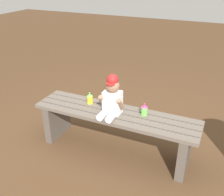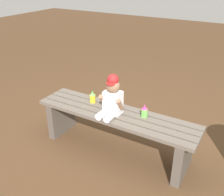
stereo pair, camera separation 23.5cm
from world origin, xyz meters
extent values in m
plane|color=#4C331E|center=(0.00, 0.00, 0.00)|extent=(16.00, 16.00, 0.00)
cube|color=#60564C|center=(0.00, -0.15, 0.44)|extent=(1.66, 0.09, 0.04)
cube|color=#60564C|center=(0.00, -0.05, 0.44)|extent=(1.66, 0.09, 0.04)
cube|color=#60564C|center=(0.00, 0.05, 0.44)|extent=(1.66, 0.09, 0.04)
cube|color=#60564C|center=(0.00, 0.15, 0.44)|extent=(1.66, 0.09, 0.04)
cube|color=#524941|center=(-0.71, 0.00, 0.21)|extent=(0.08, 0.39, 0.42)
cube|color=#524941|center=(0.71, 0.00, 0.21)|extent=(0.08, 0.39, 0.42)
cube|color=white|center=(-0.02, -0.01, 0.57)|extent=(0.17, 0.12, 0.23)
sphere|color=#8C664C|center=(-0.02, -0.01, 0.74)|extent=(0.14, 0.14, 0.14)
cylinder|color=#B21E1E|center=(-0.02, -0.05, 0.78)|extent=(0.09, 0.09, 0.01)
sphere|color=#B21E1E|center=(-0.02, -0.01, 0.80)|extent=(0.11, 0.11, 0.11)
cylinder|color=white|center=(-0.07, -0.13, 0.49)|extent=(0.07, 0.16, 0.07)
cylinder|color=white|center=(0.02, -0.13, 0.49)|extent=(0.07, 0.16, 0.07)
cylinder|color=#8C664C|center=(-0.12, -0.04, 0.58)|extent=(0.04, 0.12, 0.14)
cylinder|color=#8C664C|center=(0.07, -0.04, 0.58)|extent=(0.04, 0.12, 0.14)
cylinder|color=yellow|center=(-0.32, 0.07, 0.50)|extent=(0.06, 0.06, 0.08)
cone|color=#66CC4C|center=(-0.32, 0.07, 0.55)|extent=(0.06, 0.06, 0.03)
cylinder|color=#66CC4C|center=(-0.32, 0.07, 0.57)|extent=(0.01, 0.01, 0.02)
cylinder|color=#66CC4C|center=(0.27, 0.07, 0.50)|extent=(0.06, 0.06, 0.08)
cone|color=#E5337F|center=(0.27, 0.07, 0.55)|extent=(0.06, 0.06, 0.03)
cylinder|color=#E5337F|center=(0.27, 0.07, 0.57)|extent=(0.01, 0.01, 0.02)
camera|label=1|loc=(0.89, -2.04, 1.73)|focal=41.65mm
camera|label=2|loc=(1.10, -1.93, 1.73)|focal=41.65mm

